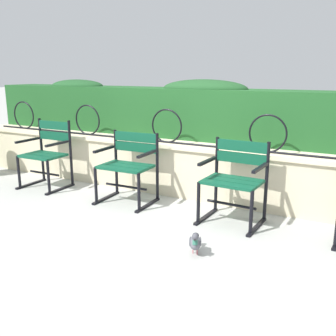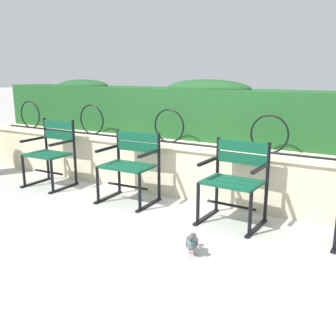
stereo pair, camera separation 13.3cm
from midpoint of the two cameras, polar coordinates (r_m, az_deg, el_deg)
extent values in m
plane|color=#ADADA8|center=(4.05, -1.89, -7.99)|extent=(60.00, 60.00, 0.00)
cube|color=beige|center=(4.76, 3.88, -0.78)|extent=(7.29, 0.35, 0.61)
cube|color=beige|center=(4.68, 3.95, 3.11)|extent=(7.29, 0.41, 0.05)
cylinder|color=black|center=(4.61, 3.57, 3.40)|extent=(6.75, 0.02, 0.02)
torus|color=black|center=(6.36, -21.01, 7.26)|extent=(0.42, 0.02, 0.42)
torus|color=black|center=(5.48, -12.44, 6.91)|extent=(0.42, 0.02, 0.42)
torus|color=black|center=(4.77, -1.00, 6.20)|extent=(0.42, 0.02, 0.42)
torus|color=black|center=(4.30, 13.59, 4.94)|extent=(0.42, 0.02, 0.42)
cube|color=#1E5123|center=(5.06, 6.26, 7.84)|extent=(7.14, 0.59, 0.64)
ellipsoid|color=#1F4D25|center=(6.27, -13.83, 11.67)|extent=(0.91, 0.53, 0.19)
ellipsoid|color=#1D4721|center=(5.10, 4.57, 11.55)|extent=(1.16, 0.53, 0.24)
cube|color=#0F4C33|center=(5.30, -19.65, 1.47)|extent=(0.53, 0.13, 0.03)
cube|color=#0F4C33|center=(5.39, -18.59, 1.76)|extent=(0.53, 0.13, 0.03)
cube|color=#0F4C33|center=(5.48, -17.57, 2.04)|extent=(0.53, 0.13, 0.03)
cube|color=#0F4C33|center=(5.49, -17.10, 6.02)|extent=(0.53, 0.04, 0.11)
cube|color=#0F4C33|center=(5.51, -16.99, 4.54)|extent=(0.53, 0.04, 0.11)
cylinder|color=black|center=(5.37, -14.81, 2.05)|extent=(0.04, 0.04, 0.89)
cylinder|color=black|center=(5.12, -17.87, -1.33)|extent=(0.04, 0.04, 0.44)
cube|color=black|center=(5.31, -16.25, -3.02)|extent=(0.05, 0.52, 0.02)
cube|color=black|center=(5.17, -16.71, 3.44)|extent=(0.04, 0.40, 0.03)
cylinder|color=black|center=(5.73, -18.72, 2.52)|extent=(0.04, 0.04, 0.89)
cylinder|color=black|center=(5.50, -21.74, -0.61)|extent=(0.04, 0.04, 0.44)
cube|color=black|center=(5.68, -20.11, -2.22)|extent=(0.05, 0.52, 0.02)
cube|color=black|center=(5.54, -20.64, 3.83)|extent=(0.04, 0.40, 0.03)
cylinder|color=black|center=(5.44, -18.40, -0.73)|extent=(0.50, 0.04, 0.03)
cube|color=#0F4C33|center=(4.43, -8.10, -0.18)|extent=(0.59, 0.14, 0.03)
cube|color=#0F4C33|center=(4.54, -7.13, 0.20)|extent=(0.59, 0.14, 0.03)
cube|color=#0F4C33|center=(4.65, -6.20, 0.56)|extent=(0.59, 0.14, 0.03)
cube|color=#0F4C33|center=(4.68, -5.61, 4.55)|extent=(0.59, 0.05, 0.11)
cube|color=#0F4C33|center=(4.70, -5.57, 3.08)|extent=(0.59, 0.05, 0.11)
cylinder|color=black|center=(4.60, -2.42, 0.09)|extent=(0.04, 0.04, 0.82)
cylinder|color=black|center=(4.30, -5.18, -3.61)|extent=(0.04, 0.04, 0.44)
cube|color=black|center=(4.52, -3.85, -5.48)|extent=(0.06, 0.52, 0.02)
cube|color=black|center=(4.35, -3.98, 2.09)|extent=(0.05, 0.40, 0.03)
cylinder|color=black|center=(4.90, -8.41, 0.84)|extent=(0.04, 0.04, 0.82)
cylinder|color=black|center=(4.62, -11.38, -2.56)|extent=(0.04, 0.04, 0.44)
cube|color=black|center=(4.83, -9.88, -4.36)|extent=(0.06, 0.52, 0.02)
cube|color=black|center=(4.67, -10.19, 2.73)|extent=(0.05, 0.40, 0.03)
cylinder|color=black|center=(4.61, -7.03, -2.72)|extent=(0.56, 0.05, 0.03)
cube|color=#0F4C33|center=(3.82, 7.66, -2.51)|extent=(0.56, 0.15, 0.03)
cube|color=#0F4C33|center=(3.94, 8.45, -2.02)|extent=(0.56, 0.15, 0.03)
cube|color=#0F4C33|center=(4.06, 9.20, -1.55)|extent=(0.56, 0.15, 0.03)
cube|color=#0F4C33|center=(4.08, 9.92, 3.19)|extent=(0.56, 0.05, 0.11)
cube|color=#0F4C33|center=(4.11, 9.85, 1.45)|extent=(0.56, 0.05, 0.11)
cylinder|color=black|center=(4.07, 13.36, -2.03)|extent=(0.04, 0.04, 0.84)
cylinder|color=black|center=(3.74, 11.15, -6.54)|extent=(0.04, 0.04, 0.44)
cube|color=black|center=(3.99, 11.96, -8.49)|extent=(0.06, 0.52, 0.02)
cube|color=black|center=(3.80, 12.42, 0.02)|extent=(0.05, 0.40, 0.03)
cylinder|color=black|center=(4.26, 6.24, -1.00)|extent=(0.04, 0.04, 0.84)
cylinder|color=black|center=(3.95, 3.53, -5.18)|extent=(0.04, 0.04, 0.44)
cube|color=black|center=(4.18, 4.70, -7.12)|extent=(0.06, 0.52, 0.02)
cube|color=black|center=(4.00, 4.87, 1.01)|extent=(0.05, 0.40, 0.03)
cylinder|color=black|center=(4.01, 8.33, -5.34)|extent=(0.53, 0.05, 0.03)
ellipsoid|color=#5B5B66|center=(3.36, 2.87, -10.90)|extent=(0.17, 0.21, 0.11)
cylinder|color=#2D6B56|center=(3.28, 2.82, -10.82)|extent=(0.06, 0.07, 0.06)
sphere|color=#494951|center=(3.24, 2.82, -10.13)|extent=(0.06, 0.06, 0.06)
cone|color=black|center=(3.21, 2.79, -10.45)|extent=(0.02, 0.03, 0.01)
cone|color=#404047|center=(3.46, 2.95, -10.17)|extent=(0.09, 0.10, 0.06)
ellipsoid|color=#4E4E56|center=(3.36, 3.61, -10.77)|extent=(0.07, 0.14, 0.07)
ellipsoid|color=#4E4E56|center=(3.37, 2.14, -10.73)|extent=(0.07, 0.14, 0.07)
cylinder|color=#C6515B|center=(3.38, 3.16, -12.21)|extent=(0.01, 0.01, 0.05)
cylinder|color=#C6515B|center=(3.40, 2.55, -12.04)|extent=(0.01, 0.01, 0.05)
camera|label=1|loc=(0.07, -90.95, -0.24)|focal=41.45mm
camera|label=2|loc=(0.07, 89.05, 0.24)|focal=41.45mm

